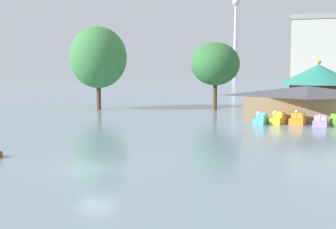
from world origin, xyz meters
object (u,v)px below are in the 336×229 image
Objects in this scene: pedal_boat_lavender at (320,122)px; boathouse at (306,102)px; pedal_boat_cyan at (261,119)px; pedal_boat_yellow at (278,119)px; shoreline_tree_mid at (215,64)px; pedal_boat_orange at (298,120)px; green_roof_pavilion at (318,83)px; shoreline_tree_tall_left at (98,58)px; distant_broadcast_tower at (236,12)px.

boathouse is (-1.59, 6.01, 1.80)m from pedal_boat_lavender.
boathouse reaches higher than pedal_boat_cyan.
pedal_boat_cyan is 0.88× the size of pedal_boat_lavender.
shoreline_tree_mid is at bearing -132.90° from pedal_boat_yellow.
shoreline_tree_mid is at bearing -132.77° from pedal_boat_orange.
green_roof_pavilion is 35.47m from shoreline_tree_tall_left.
pedal_boat_orange is at bearing 116.35° from pedal_boat_cyan.
green_roof_pavilion reaches higher than boathouse.
pedal_boat_orange is 2.60m from pedal_boat_lavender.
boathouse is at bearing -96.20° from green_roof_pavilion.
shoreline_tree_tall_left reaches higher than shoreline_tree_mid.
shoreline_tree_mid is (-14.19, 11.20, 5.08)m from boathouse.
shoreline_tree_mid is (-15.84, -3.96, 3.08)m from green_roof_pavilion.
pedal_boat_lavender is (6.62, 0.25, -0.05)m from pedal_boat_cyan.
shoreline_tree_tall_left reaches higher than pedal_boat_lavender.
pedal_boat_cyan is at bearing -48.55° from pedal_boat_yellow.
green_roof_pavilion reaches higher than pedal_boat_cyan.
pedal_boat_orange is 0.20× the size of shoreline_tree_tall_left.
green_roof_pavilion is at bearing -179.96° from pedal_boat_yellow.
shoreline_tree_tall_left is (-34.00, -9.25, 4.14)m from green_roof_pavilion.
boathouse is 1.49× the size of shoreline_tree_mid.
shoreline_tree_mid reaches higher than pedal_boat_orange.
pedal_boat_cyan is 0.18× the size of shoreline_tree_tall_left.
boathouse is at bearing 178.67° from pedal_boat_orange.
pedal_boat_lavender is at bearing -47.48° from shoreline_tree_mid.
boathouse is 0.12× the size of distant_broadcast_tower.
green_roof_pavilion is at bearing 14.05° from shoreline_tree_mid.
pedal_boat_cyan is at bearing -107.30° from green_roof_pavilion.
green_roof_pavilion reaches higher than pedal_boat_orange.
shoreline_tree_mid is (18.16, 5.29, -1.05)m from shoreline_tree_tall_left.
shoreline_tree_mid is (-15.78, 17.21, 6.89)m from pedal_boat_lavender.
green_roof_pavilion is at bearing 175.67° from pedal_boat_cyan.
distant_broadcast_tower is at bearing -164.80° from pedal_boat_lavender.
pedal_boat_cyan is 20.87m from shoreline_tree_mid.
shoreline_tree_mid is at bearing -165.95° from green_roof_pavilion.
shoreline_tree_mid reaches higher than pedal_boat_lavender.
pedal_boat_cyan reaches higher than pedal_boat_lavender.
pedal_boat_cyan is 6.63m from pedal_boat_lavender.
distant_broadcast_tower is (-60.85, 360.39, 60.84)m from pedal_boat_cyan.
shoreline_tree_tall_left reaches higher than pedal_boat_cyan.
pedal_boat_yellow is 6.37m from boathouse.
pedal_boat_orange is 20.94m from green_roof_pavilion.
boathouse is at bearing -79.46° from distant_broadcast_tower.
pedal_boat_orange is 5.64m from boathouse.
pedal_boat_yellow is at bearing -80.10° from distant_broadcast_tower.
pedal_boat_orange is at bearing -97.10° from green_roof_pavilion.
boathouse is at bearing 162.32° from pedal_boat_yellow.
shoreline_tree_mid reaches higher than pedal_boat_cyan.
shoreline_tree_tall_left reaches higher than pedal_boat_yellow.
green_roof_pavilion is at bearing 83.80° from boathouse.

